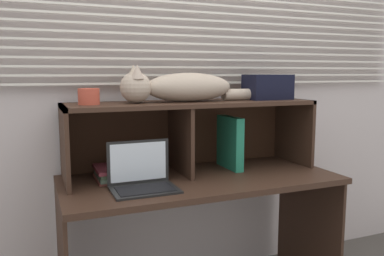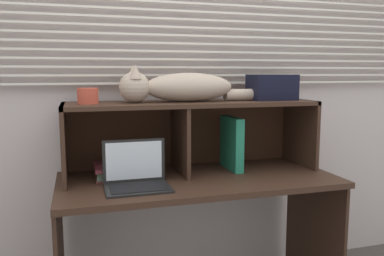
{
  "view_description": "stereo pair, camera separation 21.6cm",
  "coord_description": "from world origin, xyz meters",
  "px_view_note": "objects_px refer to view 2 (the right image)",
  "views": [
    {
      "loc": [
        -0.8,
        -1.67,
        1.26
      ],
      "look_at": [
        0.0,
        0.31,
        0.96
      ],
      "focal_mm": 36.99,
      "sensor_mm": 36.0,
      "label": 1
    },
    {
      "loc": [
        -0.6,
        -1.74,
        1.26
      ],
      "look_at": [
        0.0,
        0.31,
        0.96
      ],
      "focal_mm": 36.99,
      "sensor_mm": 36.0,
      "label": 2
    }
  ],
  "objects_px": {
    "cat": "(179,87)",
    "book_stack": "(113,171)",
    "storage_box": "(272,87)",
    "laptop": "(136,177)",
    "binder_upright": "(232,143)",
    "small_basket": "(88,96)"
  },
  "relations": [
    {
      "from": "cat",
      "to": "binder_upright",
      "type": "bearing_deg",
      "value": 0.0
    },
    {
      "from": "book_stack",
      "to": "laptop",
      "type": "bearing_deg",
      "value": -66.97
    },
    {
      "from": "book_stack",
      "to": "small_basket",
      "type": "height_order",
      "value": "small_basket"
    },
    {
      "from": "laptop",
      "to": "book_stack",
      "type": "height_order",
      "value": "laptop"
    },
    {
      "from": "cat",
      "to": "small_basket",
      "type": "distance_m",
      "value": 0.47
    },
    {
      "from": "binder_upright",
      "to": "book_stack",
      "type": "relative_size",
      "value": 1.27
    },
    {
      "from": "laptop",
      "to": "book_stack",
      "type": "bearing_deg",
      "value": 113.03
    },
    {
      "from": "small_basket",
      "to": "laptop",
      "type": "bearing_deg",
      "value": -46.06
    },
    {
      "from": "cat",
      "to": "book_stack",
      "type": "bearing_deg",
      "value": -179.53
    },
    {
      "from": "book_stack",
      "to": "storage_box",
      "type": "xyz_separation_m",
      "value": [
        0.91,
        0.0,
        0.43
      ]
    },
    {
      "from": "laptop",
      "to": "small_basket",
      "type": "bearing_deg",
      "value": 133.94
    },
    {
      "from": "laptop",
      "to": "binder_upright",
      "type": "bearing_deg",
      "value": 20.34
    },
    {
      "from": "laptop",
      "to": "small_basket",
      "type": "height_order",
      "value": "small_basket"
    },
    {
      "from": "binder_upright",
      "to": "small_basket",
      "type": "relative_size",
      "value": 2.86
    },
    {
      "from": "binder_upright",
      "to": "small_basket",
      "type": "bearing_deg",
      "value": 180.0
    },
    {
      "from": "binder_upright",
      "to": "laptop",
      "type": "bearing_deg",
      "value": -159.66
    },
    {
      "from": "storage_box",
      "to": "small_basket",
      "type": "bearing_deg",
      "value": 180.0
    },
    {
      "from": "book_stack",
      "to": "storage_box",
      "type": "height_order",
      "value": "storage_box"
    },
    {
      "from": "small_basket",
      "to": "binder_upright",
      "type": "bearing_deg",
      "value": 0.0
    },
    {
      "from": "storage_box",
      "to": "book_stack",
      "type": "bearing_deg",
      "value": -179.82
    },
    {
      "from": "laptop",
      "to": "book_stack",
      "type": "distance_m",
      "value": 0.23
    },
    {
      "from": "binder_upright",
      "to": "storage_box",
      "type": "height_order",
      "value": "storage_box"
    }
  ]
}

